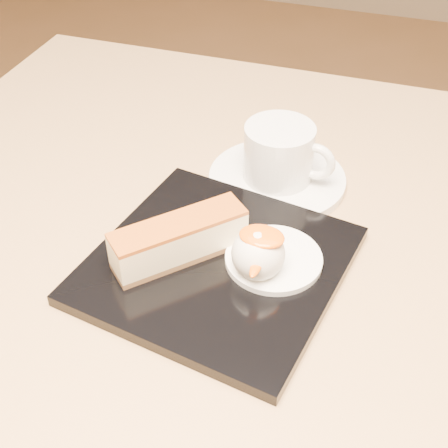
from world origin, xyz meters
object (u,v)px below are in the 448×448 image
(cheesecake, at_px, (179,239))
(coffee_cup, at_px, (280,152))
(saucer, at_px, (277,179))
(ice_cream_scoop, at_px, (258,254))
(table, at_px, (214,350))
(dessert_plate, at_px, (217,265))

(cheesecake, bearing_deg, coffee_cup, 23.34)
(cheesecake, distance_m, saucer, 0.17)
(ice_cream_scoop, bearing_deg, cheesecake, 180.00)
(cheesecake, bearing_deg, table, 6.55)
(dessert_plate, distance_m, cheesecake, 0.04)
(ice_cream_scoop, relative_size, coffee_cup, 0.48)
(cheesecake, bearing_deg, saucer, 23.99)
(cheesecake, bearing_deg, ice_cream_scoop, -46.78)
(coffee_cup, bearing_deg, table, -98.86)
(coffee_cup, bearing_deg, dessert_plate, -91.61)
(table, height_order, dessert_plate, dessert_plate)
(coffee_cup, bearing_deg, saucer, -180.00)
(table, xyz_separation_m, cheesecake, (-0.02, -0.03, 0.19))
(saucer, bearing_deg, cheesecake, -109.23)
(saucer, bearing_deg, dessert_plate, -97.19)
(table, relative_size, dessert_plate, 3.64)
(dessert_plate, xyz_separation_m, coffee_cup, (0.02, 0.15, 0.04))
(dessert_plate, distance_m, coffee_cup, 0.15)
(dessert_plate, xyz_separation_m, ice_cream_scoop, (0.04, -0.00, 0.03))
(dessert_plate, bearing_deg, coffee_cup, 82.09)
(table, relative_size, saucer, 5.33)
(ice_cream_scoop, bearing_deg, dessert_plate, 172.87)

